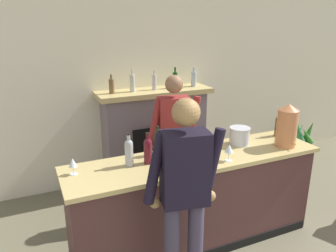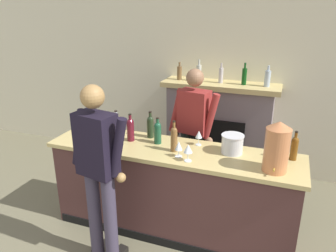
{
  "view_description": "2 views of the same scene",
  "coord_description": "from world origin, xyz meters",
  "px_view_note": "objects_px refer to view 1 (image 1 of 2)",
  "views": [
    {
      "loc": [
        -1.49,
        -0.05,
        2.35
      ],
      "look_at": [
        -0.07,
        3.14,
        1.22
      ],
      "focal_mm": 35.0,
      "sensor_mm": 36.0,
      "label": 1
    },
    {
      "loc": [
        1.08,
        -0.32,
        2.44
      ],
      "look_at": [
        -0.09,
        2.84,
        1.19
      ],
      "focal_mm": 35.0,
      "sensor_mm": 36.0,
      "label": 2
    }
  ],
  "objects_px": {
    "wine_bottle_cabernet_heavy": "(129,151)",
    "wine_bottle_port_short": "(202,144)",
    "wine_glass_mid_counter": "(229,149)",
    "wine_bottle_rose_blush": "(175,145)",
    "wine_bottle_merlot_tall": "(278,125)",
    "fireplace_stone": "(155,135)",
    "wine_glass_near_bucket": "(207,137)",
    "ice_bucket_steel": "(239,136)",
    "person_customer": "(184,198)",
    "copper_dispenser": "(287,125)",
    "wine_glass_back_row": "(216,150)",
    "potted_plant_corner": "(302,141)",
    "wine_glass_front_left": "(73,163)",
    "person_bartender": "(174,140)",
    "wine_bottle_burgundy_dark": "(158,142)",
    "wine_bottle_chardonnay_pale": "(148,150)"
  },
  "relations": [
    {
      "from": "wine_bottle_cabernet_heavy",
      "to": "wine_bottle_port_short",
      "type": "xyz_separation_m",
      "value": [
        0.73,
        -0.12,
        -0.0
      ]
    },
    {
      "from": "wine_glass_mid_counter",
      "to": "wine_bottle_port_short",
      "type": "bearing_deg",
      "value": 140.1
    },
    {
      "from": "wine_bottle_rose_blush",
      "to": "wine_bottle_merlot_tall",
      "type": "distance_m",
      "value": 1.4
    },
    {
      "from": "fireplace_stone",
      "to": "wine_glass_near_bucket",
      "type": "relative_size",
      "value": 10.48
    },
    {
      "from": "fireplace_stone",
      "to": "ice_bucket_steel",
      "type": "xyz_separation_m",
      "value": [
        0.43,
        -1.47,
        0.4
      ]
    },
    {
      "from": "person_customer",
      "to": "wine_bottle_merlot_tall",
      "type": "bearing_deg",
      "value": 26.71
    },
    {
      "from": "person_customer",
      "to": "ice_bucket_steel",
      "type": "distance_m",
      "value": 1.35
    },
    {
      "from": "copper_dispenser",
      "to": "wine_glass_back_row",
      "type": "xyz_separation_m",
      "value": [
        -0.91,
        -0.02,
        -0.13
      ]
    },
    {
      "from": "person_customer",
      "to": "wine_bottle_cabernet_heavy",
      "type": "relative_size",
      "value": 5.6
    },
    {
      "from": "fireplace_stone",
      "to": "potted_plant_corner",
      "type": "distance_m",
      "value": 2.82
    },
    {
      "from": "person_customer",
      "to": "wine_glass_near_bucket",
      "type": "xyz_separation_m",
      "value": [
        0.71,
        0.87,
        0.12
      ]
    },
    {
      "from": "potted_plant_corner",
      "to": "wine_glass_mid_counter",
      "type": "relative_size",
      "value": 4.15
    },
    {
      "from": "fireplace_stone",
      "to": "ice_bucket_steel",
      "type": "bearing_deg",
      "value": -73.53
    },
    {
      "from": "wine_glass_back_row",
      "to": "wine_bottle_merlot_tall",
      "type": "bearing_deg",
      "value": 16.97
    },
    {
      "from": "wine_glass_front_left",
      "to": "wine_glass_near_bucket",
      "type": "height_order",
      "value": "wine_glass_near_bucket"
    },
    {
      "from": "person_bartender",
      "to": "wine_bottle_rose_blush",
      "type": "bearing_deg",
      "value": -113.52
    },
    {
      "from": "wine_bottle_burgundy_dark",
      "to": "copper_dispenser",
      "type": "bearing_deg",
      "value": -14.18
    },
    {
      "from": "wine_glass_mid_counter",
      "to": "copper_dispenser",
      "type": "bearing_deg",
      "value": 6.01
    },
    {
      "from": "ice_bucket_steel",
      "to": "wine_glass_mid_counter",
      "type": "height_order",
      "value": "ice_bucket_steel"
    },
    {
      "from": "wine_bottle_rose_blush",
      "to": "person_bartender",
      "type": "bearing_deg",
      "value": 66.48
    },
    {
      "from": "potted_plant_corner",
      "to": "wine_glass_near_bucket",
      "type": "bearing_deg",
      "value": -156.52
    },
    {
      "from": "wine_bottle_rose_blush",
      "to": "wine_bottle_merlot_tall",
      "type": "bearing_deg",
      "value": 3.44
    },
    {
      "from": "person_bartender",
      "to": "wine_bottle_chardonnay_pale",
      "type": "xyz_separation_m",
      "value": [
        -0.55,
        -0.59,
        0.19
      ]
    },
    {
      "from": "person_customer",
      "to": "wine_bottle_merlot_tall",
      "type": "relative_size",
      "value": 6.13
    },
    {
      "from": "wine_bottle_cabernet_heavy",
      "to": "fireplace_stone",
      "type": "bearing_deg",
      "value": 60.24
    },
    {
      "from": "wine_bottle_burgundy_dark",
      "to": "wine_glass_mid_counter",
      "type": "bearing_deg",
      "value": -36.73
    },
    {
      "from": "fireplace_stone",
      "to": "wine_bottle_cabernet_heavy",
      "type": "bearing_deg",
      "value": -119.76
    },
    {
      "from": "person_customer",
      "to": "wine_glass_mid_counter",
      "type": "height_order",
      "value": "person_customer"
    },
    {
      "from": "wine_bottle_port_short",
      "to": "wine_glass_front_left",
      "type": "height_order",
      "value": "wine_bottle_port_short"
    },
    {
      "from": "wine_bottle_rose_blush",
      "to": "wine_glass_back_row",
      "type": "distance_m",
      "value": 0.4
    },
    {
      "from": "potted_plant_corner",
      "to": "wine_bottle_chardonnay_pale",
      "type": "bearing_deg",
      "value": -159.09
    },
    {
      "from": "person_customer",
      "to": "wine_glass_near_bucket",
      "type": "height_order",
      "value": "person_customer"
    },
    {
      "from": "ice_bucket_steel",
      "to": "wine_glass_front_left",
      "type": "bearing_deg",
      "value": -179.43
    },
    {
      "from": "wine_bottle_burgundy_dark",
      "to": "wine_glass_front_left",
      "type": "relative_size",
      "value": 1.97
    },
    {
      "from": "wine_bottle_burgundy_dark",
      "to": "wine_bottle_chardonnay_pale",
      "type": "relative_size",
      "value": 0.99
    },
    {
      "from": "potted_plant_corner",
      "to": "wine_glass_near_bucket",
      "type": "distance_m",
      "value": 3.09
    },
    {
      "from": "wine_bottle_rose_blush",
      "to": "wine_glass_back_row",
      "type": "xyz_separation_m",
      "value": [
        0.32,
        -0.24,
        -0.02
      ]
    },
    {
      "from": "ice_bucket_steel",
      "to": "wine_bottle_cabernet_heavy",
      "type": "height_order",
      "value": "wine_bottle_cabernet_heavy"
    },
    {
      "from": "wine_bottle_merlot_tall",
      "to": "wine_bottle_chardonnay_pale",
      "type": "height_order",
      "value": "wine_bottle_chardonnay_pale"
    },
    {
      "from": "fireplace_stone",
      "to": "wine_bottle_merlot_tall",
      "type": "distance_m",
      "value": 1.8
    },
    {
      "from": "wine_bottle_chardonnay_pale",
      "to": "wine_glass_front_left",
      "type": "bearing_deg",
      "value": 176.07
    },
    {
      "from": "wine_bottle_burgundy_dark",
      "to": "person_customer",
      "type": "bearing_deg",
      "value": -98.89
    },
    {
      "from": "person_bartender",
      "to": "wine_glass_front_left",
      "type": "bearing_deg",
      "value": -156.46
    },
    {
      "from": "wine_bottle_burgundy_dark",
      "to": "wine_glass_near_bucket",
      "type": "xyz_separation_m",
      "value": [
        0.57,
        -0.02,
        -0.02
      ]
    },
    {
      "from": "wine_glass_front_left",
      "to": "wine_glass_back_row",
      "type": "bearing_deg",
      "value": -10.92
    },
    {
      "from": "person_customer",
      "to": "wine_bottle_chardonnay_pale",
      "type": "bearing_deg",
      "value": 92.34
    },
    {
      "from": "person_customer",
      "to": "wine_bottle_rose_blush",
      "type": "relative_size",
      "value": 6.18
    },
    {
      "from": "ice_bucket_steel",
      "to": "wine_glass_near_bucket",
      "type": "bearing_deg",
      "value": 168.55
    },
    {
      "from": "person_bartender",
      "to": "ice_bucket_steel",
      "type": "height_order",
      "value": "person_bartender"
    },
    {
      "from": "wine_bottle_rose_blush",
      "to": "wine_bottle_port_short",
      "type": "bearing_deg",
      "value": -29.58
    }
  ]
}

